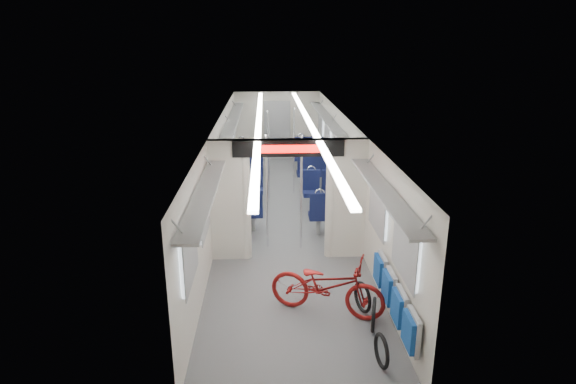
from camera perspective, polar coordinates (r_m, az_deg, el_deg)
The scene contains 14 objects.
carriage at distance 10.53m, azimuth -0.43°, elevation 3.91°, with size 12.00×12.02×2.31m.
bicycle at distance 7.42m, azimuth 4.66°, elevation -10.98°, with size 0.62×1.78×0.93m, color maroon.
flip_bench at distance 7.02m, azimuth 12.45°, elevation -12.09°, with size 0.12×2.09×0.50m.
bike_hoop_a at distance 6.57m, azimuth 11.00°, elevation -18.16°, with size 0.46×0.46×0.05m, color black.
bike_hoop_b at distance 7.22m, azimuth 10.11°, elevation -14.27°, with size 0.51×0.51×0.05m, color black.
bike_hoop_c at distance 7.63m, azimuth 8.81°, elevation -12.36°, with size 0.49×0.49×0.05m, color black.
seat_bay_near_left at distance 11.20m, azimuth -5.28°, elevation -0.44°, with size 0.90×2.02×1.08m.
seat_bay_near_right at distance 11.02m, azimuth 4.42°, elevation -0.78°, with size 0.88×1.95×1.06m.
seat_bay_far_left at distance 14.38m, azimuth -4.75°, elevation 3.69°, with size 0.90×2.03×1.09m.
seat_bay_far_right at distance 14.35m, azimuth 2.73°, elevation 3.84°, with size 0.95×2.27×1.16m.
stanchion_near_left at distance 9.40m, azimuth -2.51°, elevation -0.05°, with size 0.04×0.04×2.30m, color silver.
stanchion_near_right at distance 9.34m, azimuth 1.57°, elevation -0.16°, with size 0.04×0.04×2.30m, color silver.
stanchion_far_left at distance 12.37m, azimuth -2.32°, elevation 4.33°, with size 0.04×0.04×2.30m, color silver.
stanchion_far_right at distance 12.83m, azimuth 0.71°, elevation 4.84°, with size 0.04×0.04×2.30m, color silver.
Camera 1 is at (-0.41, -10.48, 4.03)m, focal length 30.00 mm.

